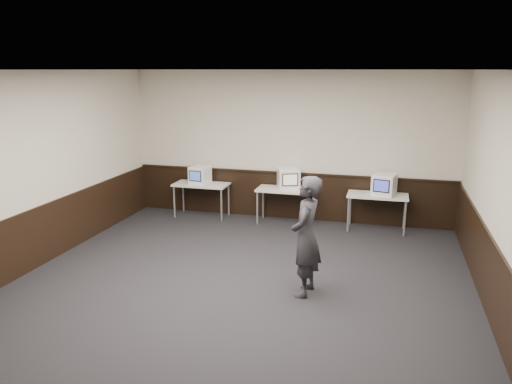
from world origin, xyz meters
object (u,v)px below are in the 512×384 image
(desk_left, at_px, (201,187))
(emac_left, at_px, (200,175))
(desk_center, at_px, (285,192))
(desk_right, at_px, (378,198))
(emac_right, at_px, (384,185))
(person, at_px, (306,236))
(emac_center, at_px, (289,178))

(desk_left, relative_size, emac_left, 2.59)
(desk_center, xyz_separation_m, desk_right, (1.90, 0.00, 0.00))
(emac_right, xyz_separation_m, person, (-1.02, -3.30, -0.08))
(desk_right, distance_m, emac_right, 0.31)
(desk_left, bearing_deg, desk_right, 0.00)
(desk_center, relative_size, person, 0.68)
(desk_center, distance_m, person, 3.48)
(desk_left, height_order, emac_left, emac_left)
(emac_center, xyz_separation_m, emac_right, (1.96, -0.05, -0.01))
(desk_center, bearing_deg, person, -73.36)
(desk_left, distance_m, desk_right, 3.80)
(desk_center, height_order, emac_center, emac_center)
(desk_left, xyz_separation_m, desk_right, (3.80, 0.00, 0.00))
(emac_left, height_order, emac_center, emac_center)
(emac_right, bearing_deg, person, -94.18)
(desk_right, bearing_deg, desk_left, 180.00)
(emac_left, bearing_deg, emac_center, 9.65)
(emac_center, relative_size, emac_right, 1.09)
(emac_left, relative_size, emac_right, 0.86)
(emac_center, distance_m, person, 3.49)
(desk_center, height_order, desk_right, same)
(desk_left, relative_size, person, 0.68)
(emac_right, bearing_deg, emac_center, -168.60)
(desk_center, relative_size, desk_right, 1.00)
(emac_left, xyz_separation_m, person, (2.91, -3.31, -0.06))
(desk_center, height_order, emac_left, emac_left)
(desk_right, height_order, emac_left, emac_left)
(emac_left, bearing_deg, desk_center, 8.80)
(desk_center, relative_size, emac_right, 2.24)
(desk_right, bearing_deg, emac_right, -11.46)
(emac_center, bearing_deg, emac_right, -21.19)
(emac_right, relative_size, person, 0.30)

